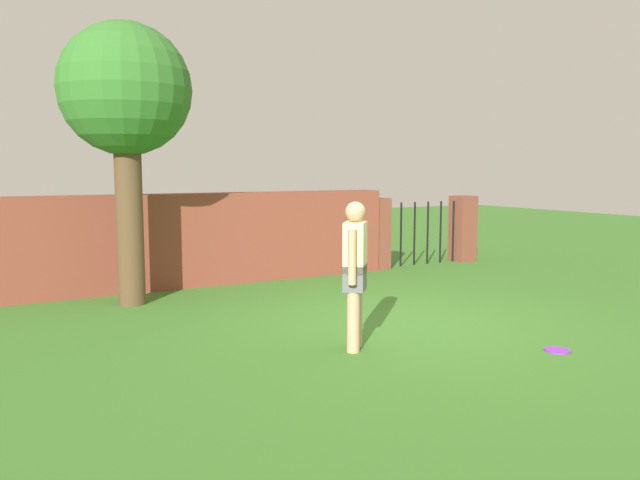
{
  "coord_description": "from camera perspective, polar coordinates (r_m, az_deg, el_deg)",
  "views": [
    {
      "loc": [
        -4.68,
        -6.22,
        1.96
      ],
      "look_at": [
        -0.55,
        1.16,
        1.0
      ],
      "focal_mm": 34.94,
      "sensor_mm": 36.0,
      "label": 1
    }
  ],
  "objects": [
    {
      "name": "person",
      "position": [
        6.74,
        3.22,
        -2.6
      ],
      "size": [
        0.4,
        0.43,
        1.62
      ],
      "rotation": [
        0.0,
        0.0,
        -2.27
      ],
      "color": "tan",
      "rests_on": "ground"
    },
    {
      "name": "ground_plane",
      "position": [
        8.02,
        7.6,
        -7.72
      ],
      "size": [
        40.0,
        40.0,
        0.0
      ],
      "primitive_type": "plane",
      "color": "#3D7528"
    },
    {
      "name": "tree",
      "position": [
        9.41,
        -17.4,
        12.46
      ],
      "size": [
        1.86,
        1.86,
        4.02
      ],
      "color": "brown",
      "rests_on": "ground"
    },
    {
      "name": "brick_wall",
      "position": [
        10.69,
        -11.73,
        0.01
      ],
      "size": [
        7.32,
        0.5,
        1.56
      ],
      "primitive_type": "cube",
      "color": "brown",
      "rests_on": "ground"
    },
    {
      "name": "frisbee_purple",
      "position": [
        7.32,
        20.92,
        -9.42
      ],
      "size": [
        0.27,
        0.27,
        0.02
      ],
      "primitive_type": "cylinder",
      "color": "purple",
      "rests_on": "ground"
    },
    {
      "name": "fence_gate",
      "position": [
        13.02,
        9.25,
        0.83
      ],
      "size": [
        2.7,
        0.44,
        1.4
      ],
      "color": "brown",
      "rests_on": "ground"
    }
  ]
}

